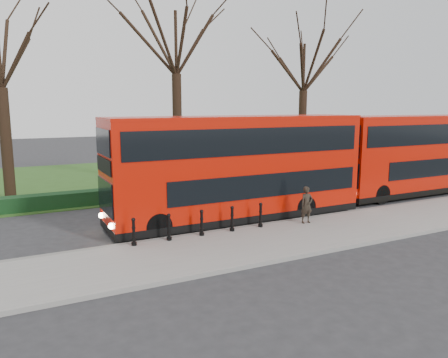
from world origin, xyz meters
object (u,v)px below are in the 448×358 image
bollard_row (202,223)px  bus_lead (238,169)px  bus_rear (418,155)px  pedestrian (307,205)px

bollard_row → bus_lead: 3.73m
bollard_row → bus_lead: bearing=35.6°
bollard_row → bus_rear: (15.28, 2.46, 1.70)m
bus_lead → bus_rear: bearing=2.5°
bus_rear → pedestrian: 10.89m
bus_lead → pedestrian: 3.49m
bollard_row → bus_rear: bearing=9.2°
bus_lead → pedestrian: bearing=-46.4°
bus_lead → pedestrian: (2.19, -2.30, -1.44)m
bus_rear → pedestrian: size_ratio=7.19×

